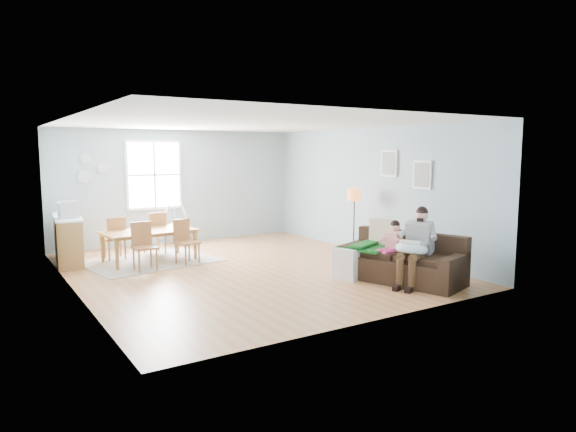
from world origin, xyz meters
TOP-DOWN VIEW (x-y plane):
  - room at (0.00, 0.00)m, footprint 8.40×9.40m
  - window at (-0.60, 3.46)m, footprint 1.32×0.08m
  - pictures at (2.97, -1.05)m, footprint 0.05×1.34m
  - wall_plates at (-2.00, 3.47)m, footprint 0.67×0.02m
  - sofa at (1.85, -2.18)m, footprint 1.44×2.19m
  - green_throw at (1.57, -1.56)m, footprint 1.17×1.10m
  - beige_pillow at (1.89, -1.61)m, footprint 0.25×0.51m
  - father at (1.81, -2.50)m, footprint 0.95×0.65m
  - nursing_pillow at (1.67, -2.54)m, footprint 0.62×0.61m
  - infant at (1.66, -2.51)m, footprint 0.25×0.35m
  - toddler at (1.72, -2.02)m, footprint 0.54×0.33m
  - floor_lamp at (2.54, -0.03)m, footprint 0.28×0.28m
  - storage_cube at (1.21, -1.54)m, footprint 0.60×0.56m
  - rug at (-1.30, 1.65)m, footprint 2.72×2.23m
  - dining_table at (-1.30, 1.65)m, footprint 1.87×1.17m
  - chair_sw at (-1.63, 0.98)m, footprint 0.41×0.41m
  - chair_se at (-0.78, 1.11)m, footprint 0.48×0.48m
  - chair_nw at (-1.84, 2.18)m, footprint 0.41×0.41m
  - chair_ne at (-0.96, 2.32)m, footprint 0.45×0.45m
  - counter at (-2.70, 2.41)m, footprint 0.66×1.71m
  - monitor at (-2.72, 2.09)m, footprint 0.35×0.33m
  - baby_swing at (-0.25, 3.10)m, footprint 1.15×1.17m

SIDE VIEW (x-z plane):
  - rug at x=-1.30m, z-range 0.00..0.01m
  - storage_cube at x=1.21m, z-range 0.00..0.54m
  - sofa at x=1.85m, z-range -0.12..0.70m
  - dining_table at x=-1.30m, z-range 0.00..0.63m
  - baby_swing at x=-0.25m, z-range -0.05..0.92m
  - counter at x=-2.70m, z-range 0.01..0.94m
  - chair_se at x=-0.78m, z-range 0.05..0.93m
  - chair_nw at x=-1.84m, z-range 0.05..0.93m
  - chair_sw at x=-1.63m, z-range 0.06..0.95m
  - chair_ne at x=-0.96m, z-range 0.06..0.97m
  - green_throw at x=1.57m, z-range 0.50..0.54m
  - nursing_pillow at x=1.67m, z-range 0.53..0.74m
  - father at x=1.81m, z-range 0.05..1.34m
  - toddler at x=1.72m, z-range 0.29..1.10m
  - infant at x=1.66m, z-range 0.64..0.77m
  - beige_pillow at x=1.89m, z-range 0.50..0.99m
  - monitor at x=-2.72m, z-range 0.93..1.25m
  - floor_lamp at x=2.54m, z-range 0.46..1.88m
  - window at x=-0.60m, z-range 0.84..2.46m
  - wall_plates at x=-2.00m, z-range 1.50..2.16m
  - pictures at x=2.97m, z-range 1.48..2.22m
  - room at x=0.00m, z-range 0.47..4.37m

